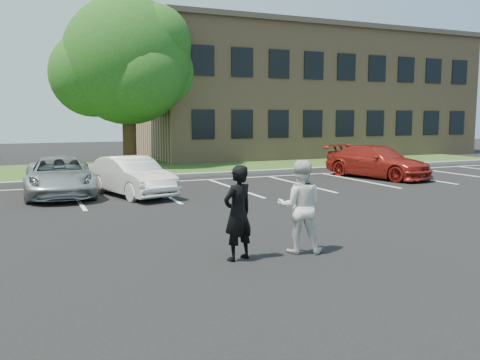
% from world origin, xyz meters
% --- Properties ---
extents(ground_plane, '(90.00, 90.00, 0.00)m').
position_xyz_m(ground_plane, '(0.00, 0.00, 0.00)').
color(ground_plane, black).
rests_on(ground_plane, ground).
extents(curb, '(40.00, 0.30, 0.15)m').
position_xyz_m(curb, '(0.00, 12.00, 0.07)').
color(curb, gray).
rests_on(curb, ground).
extents(grass_strip, '(44.00, 8.00, 0.08)m').
position_xyz_m(grass_strip, '(0.00, 16.00, 0.04)').
color(grass_strip, '#244619').
rests_on(grass_strip, ground).
extents(stall_lines, '(34.00, 5.36, 0.01)m').
position_xyz_m(stall_lines, '(1.40, 8.95, 0.01)').
color(stall_lines, silver).
rests_on(stall_lines, ground).
extents(office_building, '(22.40, 10.40, 8.30)m').
position_xyz_m(office_building, '(14.00, 21.99, 4.16)').
color(office_building, '#997757').
rests_on(office_building, ground).
extents(tree, '(7.80, 7.20, 8.80)m').
position_xyz_m(tree, '(1.02, 17.85, 5.35)').
color(tree, black).
rests_on(tree, ground).
extents(man_black_suit, '(0.75, 0.61, 1.77)m').
position_xyz_m(man_black_suit, '(-0.80, -0.75, 0.88)').
color(man_black_suit, black).
rests_on(man_black_suit, ground).
extents(man_white_shirt, '(1.09, 1.00, 1.81)m').
position_xyz_m(man_white_shirt, '(0.51, -0.75, 0.91)').
color(man_white_shirt, silver).
rests_on(man_white_shirt, ground).
extents(car_silver_minivan, '(2.36, 4.76, 1.30)m').
position_xyz_m(car_silver_minivan, '(-3.23, 8.68, 0.65)').
color(car_silver_minivan, '#ACAEB3').
rests_on(car_silver_minivan, ground).
extents(car_white_sedan, '(2.43, 4.20, 1.31)m').
position_xyz_m(car_white_sedan, '(-1.03, 7.69, 0.66)').
color(car_white_sedan, silver).
rests_on(car_white_sedan, ground).
extents(car_red_compact, '(3.21, 5.13, 1.39)m').
position_xyz_m(car_red_compact, '(9.72, 8.45, 0.69)').
color(car_red_compact, maroon).
rests_on(car_red_compact, ground).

